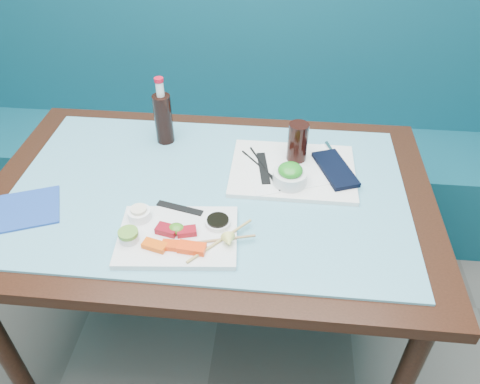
# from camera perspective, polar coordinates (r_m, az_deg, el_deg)

# --- Properties ---
(booth_bench) EXTENTS (3.00, 0.56, 1.17)m
(booth_bench) POSITION_cam_1_polar(r_m,az_deg,el_deg) (2.36, -0.37, 6.13)
(booth_bench) COLOR #0D4858
(booth_bench) RESTS_ON ground
(dining_table) EXTENTS (1.40, 0.90, 0.75)m
(dining_table) POSITION_cam_1_polar(r_m,az_deg,el_deg) (1.52, -3.72, -2.24)
(dining_table) COLOR black
(dining_table) RESTS_ON ground
(glass_top) EXTENTS (1.22, 0.76, 0.01)m
(glass_top) POSITION_cam_1_polar(r_m,az_deg,el_deg) (1.47, -3.86, 0.29)
(glass_top) COLOR #5EA5BC
(glass_top) RESTS_ON dining_table
(sashimi_plate) EXTENTS (0.34, 0.26, 0.02)m
(sashimi_plate) POSITION_cam_1_polar(r_m,az_deg,el_deg) (1.30, -7.58, -5.39)
(sashimi_plate) COLOR white
(sashimi_plate) RESTS_ON glass_top
(salmon_left) EXTENTS (0.07, 0.05, 0.02)m
(salmon_left) POSITION_cam_1_polar(r_m,az_deg,el_deg) (1.27, -10.37, -6.43)
(salmon_left) COLOR #EF5209
(salmon_left) RESTS_ON sashimi_plate
(salmon_mid) EXTENTS (0.06, 0.03, 0.02)m
(salmon_mid) POSITION_cam_1_polar(r_m,az_deg,el_deg) (1.26, -8.10, -6.48)
(salmon_mid) COLOR #EE3B09
(salmon_mid) RESTS_ON sashimi_plate
(salmon_right) EXTENTS (0.08, 0.04, 0.02)m
(salmon_right) POSITION_cam_1_polar(r_m,az_deg,el_deg) (1.25, -5.90, -6.80)
(salmon_right) COLOR #FF3B0A
(salmon_right) RESTS_ON sashimi_plate
(tuna_left) EXTENTS (0.07, 0.05, 0.02)m
(tuna_left) POSITION_cam_1_polar(r_m,az_deg,el_deg) (1.30, -8.90, -4.57)
(tuna_left) COLOR maroon
(tuna_left) RESTS_ON sashimi_plate
(tuna_right) EXTENTS (0.06, 0.05, 0.02)m
(tuna_right) POSITION_cam_1_polar(r_m,az_deg,el_deg) (1.29, -6.51, -4.80)
(tuna_right) COLOR maroon
(tuna_right) RESTS_ON sashimi_plate
(seaweed_garnish) EXTENTS (0.06, 0.05, 0.02)m
(seaweed_garnish) POSITION_cam_1_polar(r_m,az_deg,el_deg) (1.30, -7.79, -4.42)
(seaweed_garnish) COLOR #3C7E1D
(seaweed_garnish) RESTS_ON sashimi_plate
(ramekin_wasabi) EXTENTS (0.06, 0.06, 0.02)m
(ramekin_wasabi) POSITION_cam_1_polar(r_m,az_deg,el_deg) (1.30, -13.38, -5.40)
(ramekin_wasabi) COLOR silver
(ramekin_wasabi) RESTS_ON sashimi_plate
(wasabi_fill) EXTENTS (0.06, 0.06, 0.01)m
(wasabi_fill) POSITION_cam_1_polar(r_m,az_deg,el_deg) (1.29, -13.49, -4.88)
(wasabi_fill) COLOR #5A902E
(wasabi_fill) RESTS_ON ramekin_wasabi
(ramekin_ginger) EXTENTS (0.09, 0.09, 0.03)m
(ramekin_ginger) POSITION_cam_1_polar(r_m,az_deg,el_deg) (1.36, -12.16, -2.66)
(ramekin_ginger) COLOR white
(ramekin_ginger) RESTS_ON sashimi_plate
(ginger_fill) EXTENTS (0.06, 0.06, 0.01)m
(ginger_fill) POSITION_cam_1_polar(r_m,az_deg,el_deg) (1.34, -12.26, -2.09)
(ginger_fill) COLOR #EFE2C4
(ginger_fill) RESTS_ON ramekin_ginger
(soy_dish) EXTENTS (0.08, 0.08, 0.01)m
(soy_dish) POSITION_cam_1_polar(r_m,az_deg,el_deg) (1.31, -2.71, -3.74)
(soy_dish) COLOR white
(soy_dish) RESTS_ON sashimi_plate
(soy_fill) EXTENTS (0.07, 0.07, 0.01)m
(soy_fill) POSITION_cam_1_polar(r_m,az_deg,el_deg) (1.30, -2.72, -3.42)
(soy_fill) COLOR black
(soy_fill) RESTS_ON soy_dish
(lemon_wedge) EXTENTS (0.05, 0.04, 0.04)m
(lemon_wedge) POSITION_cam_1_polar(r_m,az_deg,el_deg) (1.24, -1.39, -5.97)
(lemon_wedge) COLOR #E8E86E
(lemon_wedge) RESTS_ON sashimi_plate
(chopstick_sleeve) EXTENTS (0.14, 0.06, 0.00)m
(chopstick_sleeve) POSITION_cam_1_polar(r_m,az_deg,el_deg) (1.37, -7.36, -1.95)
(chopstick_sleeve) COLOR black
(chopstick_sleeve) RESTS_ON sashimi_plate
(wooden_chopstick_a) EXTENTS (0.21, 0.06, 0.01)m
(wooden_chopstick_a) POSITION_cam_1_polar(r_m,az_deg,el_deg) (1.27, -2.88, -5.88)
(wooden_chopstick_a) COLOR #9F764A
(wooden_chopstick_a) RESTS_ON sashimi_plate
(wooden_chopstick_b) EXTENTS (0.16, 0.18, 0.01)m
(wooden_chopstick_b) POSITION_cam_1_polar(r_m,az_deg,el_deg) (1.27, -2.43, -5.91)
(wooden_chopstick_b) COLOR tan
(wooden_chopstick_b) RESTS_ON sashimi_plate
(serving_tray) EXTENTS (0.40, 0.30, 0.01)m
(serving_tray) POSITION_cam_1_polar(r_m,az_deg,el_deg) (1.53, 6.43, 2.63)
(serving_tray) COLOR white
(serving_tray) RESTS_ON glass_top
(paper_placemat) EXTENTS (0.36, 0.30, 0.00)m
(paper_placemat) POSITION_cam_1_polar(r_m,az_deg,el_deg) (1.53, 6.46, 2.88)
(paper_placemat) COLOR white
(paper_placemat) RESTS_ON serving_tray
(seaweed_bowl) EXTENTS (0.12, 0.12, 0.04)m
(seaweed_bowl) POSITION_cam_1_polar(r_m,az_deg,el_deg) (1.45, 6.08, 1.78)
(seaweed_bowl) COLOR silver
(seaweed_bowl) RESTS_ON serving_tray
(seaweed_salad) EXTENTS (0.10, 0.10, 0.04)m
(seaweed_salad) POSITION_cam_1_polar(r_m,az_deg,el_deg) (1.44, 6.16, 2.67)
(seaweed_salad) COLOR #1F821E
(seaweed_salad) RESTS_ON seaweed_bowl
(cola_glass) EXTENTS (0.08, 0.08, 0.13)m
(cola_glass) POSITION_cam_1_polar(r_m,az_deg,el_deg) (1.53, 7.04, 6.06)
(cola_glass) COLOR black
(cola_glass) RESTS_ON serving_tray
(navy_pouch) EXTENTS (0.15, 0.21, 0.02)m
(navy_pouch) POSITION_cam_1_polar(r_m,az_deg,el_deg) (1.53, 11.52, 2.74)
(navy_pouch) COLOR black
(navy_pouch) RESTS_ON serving_tray
(fork) EXTENTS (0.04, 0.10, 0.01)m
(fork) POSITION_cam_1_polar(r_m,az_deg,el_deg) (1.62, 11.10, 4.95)
(fork) COLOR silver
(fork) RESTS_ON serving_tray
(black_chopstick_a) EXTENTS (0.15, 0.18, 0.01)m
(black_chopstick_a) POSITION_cam_1_polar(r_m,az_deg,el_deg) (1.52, 2.72, 2.96)
(black_chopstick_a) COLOR black
(black_chopstick_a) RESTS_ON serving_tray
(black_chopstick_b) EXTENTS (0.11, 0.22, 0.01)m
(black_chopstick_b) POSITION_cam_1_polar(r_m,az_deg,el_deg) (1.52, 3.02, 2.95)
(black_chopstick_b) COLOR black
(black_chopstick_b) RESTS_ON serving_tray
(tray_sleeve) EXTENTS (0.06, 0.17, 0.00)m
(tray_sleeve) POSITION_cam_1_polar(r_m,az_deg,el_deg) (1.52, 2.87, 2.93)
(tray_sleeve) COLOR black
(tray_sleeve) RESTS_ON serving_tray
(cola_bottle_body) EXTENTS (0.07, 0.07, 0.18)m
(cola_bottle_body) POSITION_cam_1_polar(r_m,az_deg,el_deg) (1.65, -9.31, 8.78)
(cola_bottle_body) COLOR black
(cola_bottle_body) RESTS_ON glass_top
(cola_bottle_neck) EXTENTS (0.03, 0.03, 0.05)m
(cola_bottle_neck) POSITION_cam_1_polar(r_m,az_deg,el_deg) (1.60, -9.75, 12.29)
(cola_bottle_neck) COLOR white
(cola_bottle_neck) RESTS_ON cola_bottle_body
(cola_bottle_cap) EXTENTS (0.04, 0.04, 0.01)m
(cola_bottle_cap) POSITION_cam_1_polar(r_m,az_deg,el_deg) (1.58, -9.88, 13.32)
(cola_bottle_cap) COLOR red
(cola_bottle_cap) RESTS_ON cola_bottle_neck
(blue_napkin) EXTENTS (0.22, 0.22, 0.01)m
(blue_napkin) POSITION_cam_1_polar(r_m,az_deg,el_deg) (1.52, -24.33, -1.88)
(blue_napkin) COLOR navy
(blue_napkin) RESTS_ON glass_top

